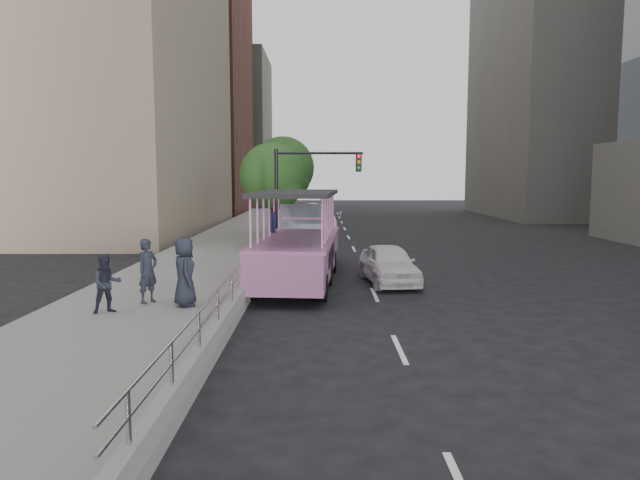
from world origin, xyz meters
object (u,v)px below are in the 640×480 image
(pedestrian_mid, at_px, (107,284))
(street_tree_near, at_px, (274,178))
(pedestrian_near, at_px, (148,271))
(duck_boat, at_px, (301,246))
(street_tree_far, at_px, (285,170))
(car, at_px, (389,264))
(pedestrian_far, at_px, (185,272))
(traffic_signal, at_px, (301,185))
(parking_sign, at_px, (273,236))

(pedestrian_mid, xyz_separation_m, street_tree_near, (3.16, 15.69, 2.73))
(pedestrian_near, distance_m, street_tree_near, 14.91)
(duck_boat, xyz_separation_m, street_tree_far, (-1.57, 14.96, 3.05))
(car, bearing_deg, street_tree_far, 100.49)
(car, distance_m, pedestrian_far, 8.06)
(traffic_signal, height_order, street_tree_far, street_tree_far)
(pedestrian_near, bearing_deg, pedestrian_mid, 178.83)
(street_tree_far, bearing_deg, street_tree_near, -91.91)
(parking_sign, xyz_separation_m, traffic_signal, (0.94, 5.02, 1.89))
(pedestrian_far, bearing_deg, parking_sign, -34.78)
(traffic_signal, xyz_separation_m, street_tree_near, (-1.60, 3.43, 0.32))
(duck_boat, xyz_separation_m, street_tree_near, (-1.77, 8.96, 2.56))
(pedestrian_far, relative_size, traffic_signal, 0.37)
(duck_boat, relative_size, street_tree_near, 1.81)
(pedestrian_near, xyz_separation_m, pedestrian_far, (1.15, -0.40, 0.04))
(pedestrian_far, bearing_deg, street_tree_far, -22.08)
(car, relative_size, pedestrian_far, 2.19)
(car, bearing_deg, street_tree_near, 110.54)
(pedestrian_near, distance_m, pedestrian_mid, 1.42)
(traffic_signal, distance_m, street_tree_far, 9.57)
(car, relative_size, parking_sign, 1.66)
(street_tree_near, height_order, street_tree_far, street_tree_far)
(pedestrian_mid, distance_m, street_tree_far, 22.18)
(street_tree_far, bearing_deg, pedestrian_mid, -98.80)
(street_tree_near, bearing_deg, traffic_signal, -65.02)
(pedestrian_near, height_order, parking_sign, parking_sign)
(parking_sign, xyz_separation_m, street_tree_far, (-0.46, 14.45, 2.69))
(parking_sign, bearing_deg, pedestrian_far, -106.76)
(pedestrian_far, distance_m, parking_sign, 6.72)
(pedestrian_near, bearing_deg, street_tree_near, 20.23)
(duck_boat, xyz_separation_m, pedestrian_far, (-3.05, -5.92, 0.01))
(car, height_order, street_tree_near, street_tree_near)
(traffic_signal, xyz_separation_m, street_tree_far, (-1.40, 9.43, 0.81))
(traffic_signal, bearing_deg, duck_boat, -88.16)
(pedestrian_far, distance_m, street_tree_near, 15.15)
(traffic_signal, distance_m, street_tree_near, 3.80)
(pedestrian_near, bearing_deg, duck_boat, -7.56)
(duck_boat, height_order, street_tree_far, street_tree_far)
(pedestrian_mid, relative_size, pedestrian_far, 0.82)
(pedestrian_far, bearing_deg, traffic_signal, -32.13)
(duck_boat, bearing_deg, pedestrian_near, -127.33)
(pedestrian_near, relative_size, street_tree_far, 0.29)
(pedestrian_near, distance_m, parking_sign, 6.78)
(pedestrian_near, height_order, pedestrian_mid, pedestrian_near)
(pedestrian_far, bearing_deg, street_tree_near, -22.94)
(pedestrian_far, distance_m, street_tree_far, 21.15)
(car, distance_m, parking_sign, 4.67)
(traffic_signal, relative_size, street_tree_far, 0.81)
(duck_boat, relative_size, pedestrian_near, 5.58)
(pedestrian_mid, height_order, pedestrian_far, pedestrian_far)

